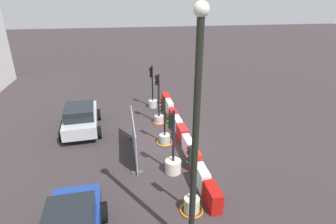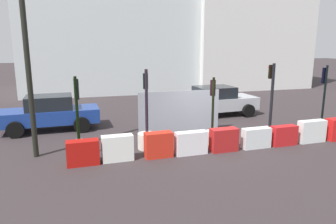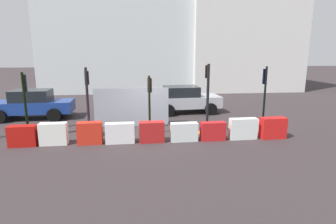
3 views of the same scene
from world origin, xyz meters
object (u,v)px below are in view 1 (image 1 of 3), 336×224
Objects in this scene: traffic_light_0 at (192,201)px; construction_barrier_1 at (202,178)px; traffic_light_1 at (173,162)px; construction_barrier_6 at (173,116)px; construction_barrier_8 at (166,100)px; construction_barrier_2 at (194,159)px; traffic_light_3 at (159,114)px; construction_barrier_0 at (213,197)px; construction_barrier_7 at (169,107)px; traffic_light_2 at (165,136)px; car_silver_hatchback at (81,118)px; traffic_light_4 at (153,100)px; street_lamp_post at (196,132)px; construction_barrier_3 at (188,146)px; construction_barrier_4 at (182,134)px; construction_barrier_5 at (178,124)px.

construction_barrier_1 is at bearing -31.65° from traffic_light_0.
traffic_light_1 is 5.32m from construction_barrier_6.
construction_barrier_2 is at bearing 179.57° from construction_barrier_8.
traffic_light_0 is at bearing -179.62° from traffic_light_3.
construction_barrier_7 reaches higher than construction_barrier_0.
traffic_light_2 reaches higher than construction_barrier_2.
construction_barrier_2 is 7.26m from car_silver_hatchback.
construction_barrier_2 is at bearing -173.17° from traffic_light_4.
construction_barrier_6 is at bearing -21.18° from traffic_light_2.
street_lamp_post is (-11.75, 0.32, 3.49)m from traffic_light_4.
construction_barrier_6 is at bearing -0.36° from construction_barrier_3.
construction_barrier_0 is at bearing 179.74° from construction_barrier_8.
construction_barrier_0 is at bearing -173.35° from traffic_light_3.
traffic_light_2 is 2.69× the size of construction_barrier_2.
construction_barrier_8 is (1.31, -0.02, 0.00)m from construction_barrier_7.
construction_barrier_1 is at bearing 179.30° from construction_barrier_8.
construction_barrier_2 reaches higher than construction_barrier_1.
traffic_light_0 is 3.94m from construction_barrier_3.
traffic_light_0 is 1.07× the size of traffic_light_2.
construction_barrier_1 is 0.25× the size of car_silver_hatchback.
construction_barrier_1 is at bearing 178.13° from construction_barrier_3.
traffic_light_4 is 2.57× the size of construction_barrier_3.
street_lamp_post is at bearing 166.59° from construction_barrier_3.
construction_barrier_1 is 1.03× the size of construction_barrier_4.
construction_barrier_4 is 0.88× the size of construction_barrier_7.
traffic_light_3 is at bearing 160.73° from construction_barrier_8.
construction_barrier_4 reaches higher than construction_barrier_6.
construction_barrier_0 is 4.16m from street_lamp_post.
construction_barrier_3 is (-3.79, -0.90, -0.19)m from traffic_light_3.
construction_barrier_6 is at bearing -0.97° from construction_barrier_1.
construction_barrier_3 reaches higher than construction_barrier_0.
traffic_light_1 is 5.18m from traffic_light_3.
construction_barrier_7 is (8.87, -0.02, 0.03)m from construction_barrier_0.
construction_barrier_6 is 2.61m from construction_barrier_8.
construction_barrier_3 is 1.08× the size of construction_barrier_8.
traffic_light_1 is 2.93× the size of construction_barrier_4.
traffic_light_0 is at bearing 172.28° from construction_barrier_5.
traffic_light_2 reaches higher than construction_barrier_3.
traffic_light_3 is at bearing 38.08° from construction_barrier_5.
traffic_light_1 reaches higher than construction_barrier_8.
construction_barrier_0 is at bearing 179.57° from construction_barrier_5.
traffic_light_1 is 1.14× the size of traffic_light_2.
traffic_light_3 is at bearing 92.12° from construction_barrier_6.
traffic_light_3 reaches higher than construction_barrier_2.
traffic_light_2 is at bearing -2.53° from street_lamp_post.
construction_barrier_4 is 0.14× the size of street_lamp_post.
construction_barrier_7 reaches higher than construction_barrier_1.
traffic_light_2 is at bearing 178.24° from traffic_light_3.
construction_barrier_7 is (1.34, -0.90, -0.15)m from traffic_light_3.
construction_barrier_6 is 0.97× the size of construction_barrier_8.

